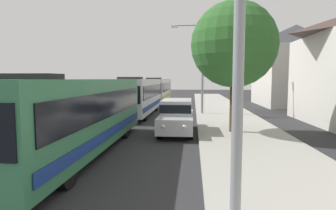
{
  "coord_description": "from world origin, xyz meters",
  "views": [
    {
      "loc": [
        3.3,
        -0.9,
        3.06
      ],
      "look_at": [
        1.83,
        15.86,
        1.51
      ],
      "focal_mm": 30.29,
      "sensor_mm": 36.0,
      "label": 1
    }
  ],
  "objects_px": {
    "bus_lead": "(79,113)",
    "white_suv": "(177,115)",
    "bus_middle": "(158,89)",
    "roadside_tree": "(234,45)",
    "bus_second_in_line": "(139,95)",
    "streetlamp_mid": "(203,58)"
  },
  "relations": [
    {
      "from": "bus_middle",
      "to": "roadside_tree",
      "type": "xyz_separation_m",
      "value": [
        6.79,
        -20.94,
        3.22
      ]
    },
    {
      "from": "white_suv",
      "to": "roadside_tree",
      "type": "distance_m",
      "value": 4.96
    },
    {
      "from": "bus_lead",
      "to": "streetlamp_mid",
      "type": "height_order",
      "value": "streetlamp_mid"
    },
    {
      "from": "bus_second_in_line",
      "to": "bus_middle",
      "type": "distance_m",
      "value": 12.98
    },
    {
      "from": "bus_lead",
      "to": "bus_second_in_line",
      "type": "xyz_separation_m",
      "value": [
        -0.0,
        12.74,
        -0.0
      ]
    },
    {
      "from": "bus_lead",
      "to": "white_suv",
      "type": "xyz_separation_m",
      "value": [
        3.7,
        4.82,
        -0.66
      ]
    },
    {
      "from": "bus_lead",
      "to": "bus_middle",
      "type": "xyz_separation_m",
      "value": [
        0.0,
        25.72,
        0.0
      ]
    },
    {
      "from": "white_suv",
      "to": "bus_lead",
      "type": "bearing_deg",
      "value": -127.51
    },
    {
      "from": "streetlamp_mid",
      "to": "bus_lead",
      "type": "bearing_deg",
      "value": -112.39
    },
    {
      "from": "white_suv",
      "to": "roadside_tree",
      "type": "bearing_deg",
      "value": -0.67
    },
    {
      "from": "bus_second_in_line",
      "to": "roadside_tree",
      "type": "relative_size",
      "value": 1.53
    },
    {
      "from": "streetlamp_mid",
      "to": "roadside_tree",
      "type": "height_order",
      "value": "streetlamp_mid"
    },
    {
      "from": "streetlamp_mid",
      "to": "roadside_tree",
      "type": "bearing_deg",
      "value": -80.51
    },
    {
      "from": "bus_lead",
      "to": "white_suv",
      "type": "relative_size",
      "value": 2.34
    },
    {
      "from": "bus_lead",
      "to": "streetlamp_mid",
      "type": "xyz_separation_m",
      "value": [
        5.4,
        13.1,
        3.1
      ]
    },
    {
      "from": "bus_second_in_line",
      "to": "bus_middle",
      "type": "xyz_separation_m",
      "value": [
        0.0,
        12.98,
        0.0
      ]
    },
    {
      "from": "roadside_tree",
      "to": "bus_second_in_line",
      "type": "bearing_deg",
      "value": 130.46
    },
    {
      "from": "bus_lead",
      "to": "bus_middle",
      "type": "distance_m",
      "value": 25.72
    },
    {
      "from": "bus_lead",
      "to": "bus_second_in_line",
      "type": "distance_m",
      "value": 12.74
    },
    {
      "from": "bus_second_in_line",
      "to": "white_suv",
      "type": "bearing_deg",
      "value": -64.99
    },
    {
      "from": "bus_lead",
      "to": "white_suv",
      "type": "distance_m",
      "value": 6.11
    },
    {
      "from": "bus_lead",
      "to": "roadside_tree",
      "type": "height_order",
      "value": "roadside_tree"
    }
  ]
}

